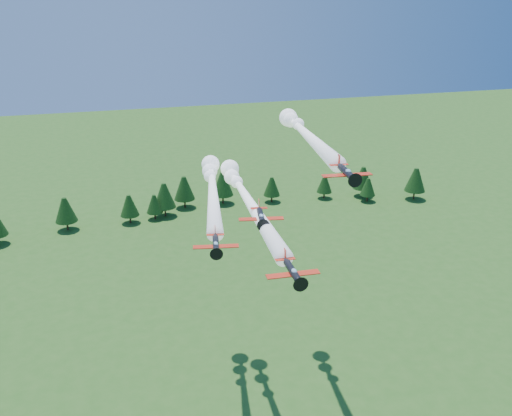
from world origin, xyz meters
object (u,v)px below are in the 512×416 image
object	(u,v)px
plane_left	(212,186)
plane_right	(304,132)
plane_lead	(246,197)
plane_slot	(261,216)

from	to	relation	value
plane_left	plane_right	xyz separation A→B (m)	(17.28, -0.80, 9.21)
plane_lead	plane_left	distance (m)	8.03
plane_lead	plane_slot	size ratio (longest dim) A/B	6.53
plane_lead	plane_right	bearing A→B (deg)	27.08
plane_lead	plane_left	size ratio (longest dim) A/B	1.17
plane_slot	plane_left	bearing A→B (deg)	113.69
plane_lead	plane_slot	xyz separation A→B (m)	(-0.59, -11.21, 0.84)
plane_lead	plane_left	xyz separation A→B (m)	(-4.72, 6.50, 0.24)
plane_right	plane_left	bearing A→B (deg)	-176.78
plane_left	plane_slot	distance (m)	18.19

